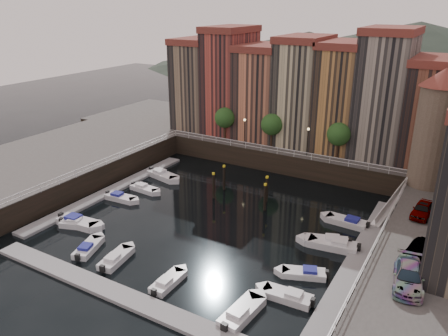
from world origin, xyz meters
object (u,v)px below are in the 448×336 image
Objects in this scene: gangway at (392,202)px; car_c at (408,277)px; corner_tower at (436,127)px; car_b at (419,251)px; boat_left_2 at (120,197)px; boat_left_1 at (77,222)px; car_a at (422,210)px; boat_left_0 at (79,224)px; mooring_pilings at (242,188)px.

car_c reaches higher than gangway.
car_b is at bearing -85.11° from corner_tower.
corner_tower is at bearing 57.20° from gangway.
corner_tower is at bearing 23.54° from boat_left_2.
car_b is (34.32, 6.90, 3.26)m from boat_left_1.
boat_left_1 is 1.24× the size of car_a.
boat_left_0 is at bearing -142.91° from corner_tower.
car_c reaches higher than car_a.
boat_left_0 is at bearing 175.65° from car_c.
car_c is at bearing -12.00° from boat_left_2.
boat_left_2 is at bearing -157.84° from gangway.
mooring_pilings is 23.29m from car_b.
boat_left_2 is at bearing -161.36° from car_a.
car_a is (0.68, -9.09, -6.47)m from corner_tower.
car_a reaches higher than boat_left_1.
boat_left_0 is at bearing -26.01° from boat_left_1.
boat_left_2 is at bearing -149.28° from mooring_pilings.
mooring_pilings is 1.92× the size of car_b.
corner_tower is at bearing 17.91° from boat_left_0.
car_c reaches higher than mooring_pilings.
car_c is (0.64, -13.10, 0.05)m from car_a.
corner_tower is 38.67m from boat_left_2.
boat_left_1 is (-32.82, -24.36, -9.79)m from corner_tower.
car_a is 1.07× the size of car_b.
boat_left_1 is 1.20× the size of boat_left_2.
car_b is at bearing 6.67° from boat_left_1.
mooring_pilings is at bearing 45.66° from boat_left_1.
boat_left_0 is at bearing -152.08° from car_b.
car_c reaches higher than boat_left_0.
boat_left_0 is at bearing -145.86° from gangway.
gangway reaches higher than boat_left_0.
car_c is at bearing -15.24° from boat_left_0.
boat_left_1 is 7.48m from boat_left_2.
gangway is at bearing 95.13° from car_c.
car_c is (33.74, 2.33, 3.43)m from boat_left_0.
car_b is at bearing -71.28° from gangway.
boat_left_0 is 1.16× the size of car_b.
car_a reaches higher than boat_left_2.
car_b is at bearing -7.44° from boat_left_0.
boat_left_1 is at bearing 139.50° from boat_left_0.
mooring_pilings reaches higher than boat_left_1.
mooring_pilings is 1.80× the size of car_a.
boat_left_1 is at bearing -149.78° from car_a.
boat_left_2 is 0.82× the size of car_c.
corner_tower reaches higher than boat_left_1.
corner_tower is at bearing 99.99° from car_a.
gangway is 1.55× the size of car_c.
corner_tower is 3.23× the size of car_a.
gangway is at bearing 18.83° from boat_left_2.
mooring_pilings is 20.92m from car_a.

